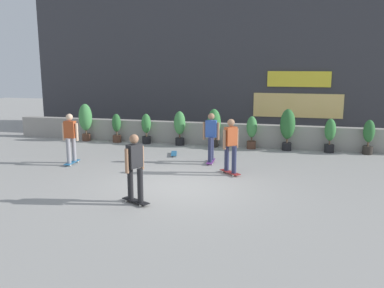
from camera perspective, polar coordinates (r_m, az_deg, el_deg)
ground_plane at (r=11.35m, az=-1.79°, el=-5.90°), size 48.00×48.00×0.00m
planter_wall at (r=16.95m, az=3.58°, el=1.39°), size 18.00×0.40×0.90m
building_backdrop at (r=20.65m, az=5.68°, el=10.92°), size 20.00×2.08×6.50m
potted_plant_0 at (r=18.32m, az=-14.53°, el=3.35°), size 0.56×0.56×1.60m
potted_plant_1 at (r=17.74m, az=-10.40°, el=2.32°), size 0.37×0.37×1.21m
potted_plant_2 at (r=17.24m, az=-6.36°, el=2.30°), size 0.39×0.39×1.25m
potted_plant_3 at (r=16.79m, az=-1.72°, el=2.52°), size 0.46×0.46×1.40m
potted_plant_4 at (r=16.46m, az=3.07°, el=2.66°), size 0.53×0.53×1.53m
potted_plant_5 at (r=16.28m, az=8.26°, el=1.82°), size 0.41×0.41×1.29m
potted_plant_6 at (r=16.18m, az=13.09°, el=2.41°), size 0.56×0.56×1.60m
potted_plant_7 at (r=16.28m, az=18.56°, el=1.34°), size 0.41×0.41×1.28m
potted_plant_8 at (r=16.46m, az=23.27°, el=1.10°), size 0.41×0.41×1.28m
skater_mid_plaza at (r=13.75m, az=2.65°, el=1.16°), size 0.56×0.81×1.70m
skater_far_right at (r=9.86m, az=-7.93°, el=-2.98°), size 0.80×0.55×1.70m
skater_by_wall_left at (r=12.39m, az=5.36°, el=0.01°), size 0.72×0.70×1.70m
skater_foreground at (r=14.16m, az=-16.47°, el=1.01°), size 0.56×0.80×1.70m
skateboard_near_camera at (r=15.10m, az=-2.52°, el=-1.32°), size 0.40×0.82×0.08m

